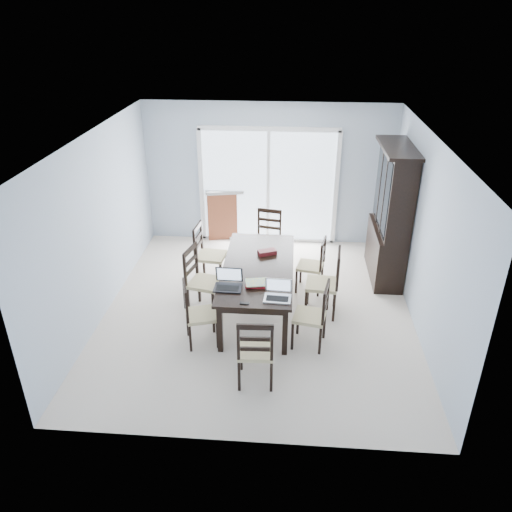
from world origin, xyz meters
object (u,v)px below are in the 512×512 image
(chair_left_near, at_px, (194,307))
(cell_phone, at_px, (245,303))
(dining_table, at_px, (258,271))
(chair_left_mid, at_px, (198,273))
(chair_right_near, at_px, (317,309))
(chair_right_mid, at_px, (329,276))
(chair_end_far, at_px, (268,232))
(laptop_dark, at_px, (228,285))
(hot_tub, at_px, (252,199))
(china_hutch, at_px, (391,216))
(game_box, at_px, (267,252))
(chair_end_near, at_px, (255,346))
(chair_right_far, at_px, (316,260))
(laptop_silver, at_px, (277,295))
(chair_left_far, at_px, (205,248))

(chair_left_near, relative_size, cell_phone, 8.98)
(dining_table, bearing_deg, chair_left_mid, -177.70)
(chair_right_near, height_order, chair_right_mid, chair_right_mid)
(chair_right_near, distance_m, cell_phone, 0.97)
(chair_end_far, bearing_deg, chair_left_mid, 71.04)
(chair_left_near, xyz_separation_m, cell_phone, (0.68, -0.16, 0.20))
(cell_phone, bearing_deg, laptop_dark, 129.50)
(cell_phone, height_order, hot_tub, hot_tub)
(china_hutch, height_order, game_box, china_hutch)
(chair_end_near, distance_m, game_box, 2.02)
(chair_end_near, xyz_separation_m, laptop_dark, (-0.44, 0.97, 0.22))
(chair_right_far, relative_size, cell_phone, 8.77)
(china_hutch, bearing_deg, laptop_dark, -141.28)
(laptop_silver, bearing_deg, game_box, 102.48)
(chair_right_near, bearing_deg, chair_right_far, 9.91)
(china_hutch, xyz_separation_m, chair_end_far, (-1.97, 0.27, -0.47))
(dining_table, distance_m, hot_tub, 3.37)
(chair_right_mid, bearing_deg, dining_table, 95.92)
(chair_left_far, xyz_separation_m, chair_right_near, (1.74, -1.59, -0.04))
(dining_table, height_order, chair_left_near, chair_left_near)
(chair_end_far, bearing_deg, chair_end_near, 102.29)
(cell_phone, bearing_deg, chair_right_mid, 45.17)
(chair_end_near, distance_m, laptop_silver, 0.83)
(dining_table, relative_size, chair_right_near, 2.04)
(chair_left_mid, bearing_deg, hot_tub, -174.41)
(chair_right_mid, height_order, chair_end_far, chair_right_mid)
(dining_table, distance_m, chair_end_far, 1.52)
(laptop_dark, bearing_deg, china_hutch, 40.08)
(chair_right_near, relative_size, game_box, 4.00)
(china_hutch, height_order, hot_tub, china_hutch)
(chair_end_far, xyz_separation_m, laptop_dark, (-0.41, -2.17, 0.21))
(chair_left_near, height_order, chair_left_far, chair_left_far)
(dining_table, relative_size, hot_tub, 1.01)
(chair_left_mid, distance_m, cell_phone, 1.24)
(dining_table, xyz_separation_m, game_box, (0.11, 0.38, 0.11))
(chair_left_mid, height_order, chair_right_near, chair_left_mid)
(chair_right_near, distance_m, hot_tub, 4.29)
(chair_end_far, bearing_deg, cell_phone, 98.20)
(dining_table, bearing_deg, cell_phone, -95.50)
(china_hutch, distance_m, cell_phone, 3.11)
(chair_right_mid, height_order, hot_tub, chair_right_mid)
(chair_left_mid, height_order, chair_left_far, chair_left_mid)
(chair_right_mid, height_order, chair_right_far, chair_right_mid)
(game_box, bearing_deg, cell_phone, -98.29)
(game_box, bearing_deg, china_hutch, 24.29)
(chair_left_mid, distance_m, game_box, 1.07)
(china_hutch, bearing_deg, laptop_silver, -129.03)
(chair_right_mid, bearing_deg, laptop_silver, 146.18)
(chair_left_far, bearing_deg, laptop_dark, 26.89)
(chair_left_mid, relative_size, chair_right_mid, 0.99)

